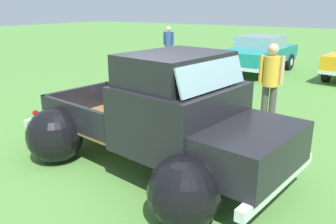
{
  "coord_description": "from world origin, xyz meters",
  "views": [
    {
      "loc": [
        3.18,
        -4.23,
        2.56
      ],
      "look_at": [
        0.0,
        0.56,
        0.78
      ],
      "focal_mm": 36.65,
      "sensor_mm": 36.0,
      "label": 1
    }
  ],
  "objects_px": {
    "vintage_pickup_truck": "(167,127)",
    "spectator_1": "(169,43)",
    "show_car_0": "(259,53)",
    "spectator_0": "(271,79)"
  },
  "relations": [
    {
      "from": "spectator_0",
      "to": "spectator_1",
      "type": "distance_m",
      "value": 8.49
    },
    {
      "from": "vintage_pickup_truck",
      "to": "spectator_1",
      "type": "height_order",
      "value": "vintage_pickup_truck"
    },
    {
      "from": "vintage_pickup_truck",
      "to": "spectator_0",
      "type": "bearing_deg",
      "value": 86.84
    },
    {
      "from": "spectator_0",
      "to": "spectator_1",
      "type": "relative_size",
      "value": 1.06
    },
    {
      "from": "show_car_0",
      "to": "spectator_0",
      "type": "height_order",
      "value": "spectator_0"
    },
    {
      "from": "vintage_pickup_truck",
      "to": "spectator_0",
      "type": "distance_m",
      "value": 3.27
    },
    {
      "from": "vintage_pickup_truck",
      "to": "spectator_1",
      "type": "bearing_deg",
      "value": 130.64
    },
    {
      "from": "vintage_pickup_truck",
      "to": "spectator_1",
      "type": "xyz_separation_m",
      "value": [
        -5.79,
        8.8,
        0.21
      ]
    },
    {
      "from": "show_car_0",
      "to": "spectator_0",
      "type": "distance_m",
      "value": 6.41
    },
    {
      "from": "vintage_pickup_truck",
      "to": "show_car_0",
      "type": "xyz_separation_m",
      "value": [
        -1.75,
        9.16,
        0.02
      ]
    }
  ]
}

